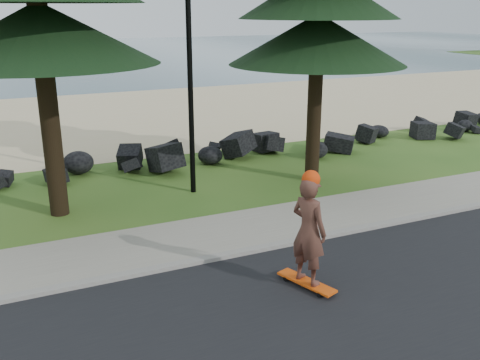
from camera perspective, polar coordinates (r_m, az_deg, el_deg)
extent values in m
plane|color=#2F5A1C|center=(11.82, 0.25, -5.88)|extent=(160.00, 160.00, 0.00)
cube|color=black|center=(8.45, 13.67, -16.93)|extent=(160.00, 7.00, 0.02)
cube|color=gray|center=(11.06, 2.21, -7.35)|extent=(160.00, 0.20, 0.10)
cube|color=gray|center=(11.97, -0.15, -5.35)|extent=(160.00, 2.00, 0.08)
cube|color=#D2BF8C|center=(25.20, -13.73, 6.50)|extent=(160.00, 15.00, 0.01)
cube|color=#2F505B|center=(61.18, -20.59, 12.33)|extent=(160.00, 58.00, 0.01)
cylinder|color=black|center=(13.81, -5.46, 14.64)|extent=(0.14, 0.14, 8.00)
cube|color=#EC500D|center=(9.76, 7.11, -10.75)|extent=(0.65, 1.20, 0.04)
imported|color=brown|center=(9.33, 7.35, -5.39)|extent=(0.67, 0.82, 1.95)
sphere|color=red|center=(9.00, 7.58, 0.08)|extent=(0.31, 0.31, 0.31)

